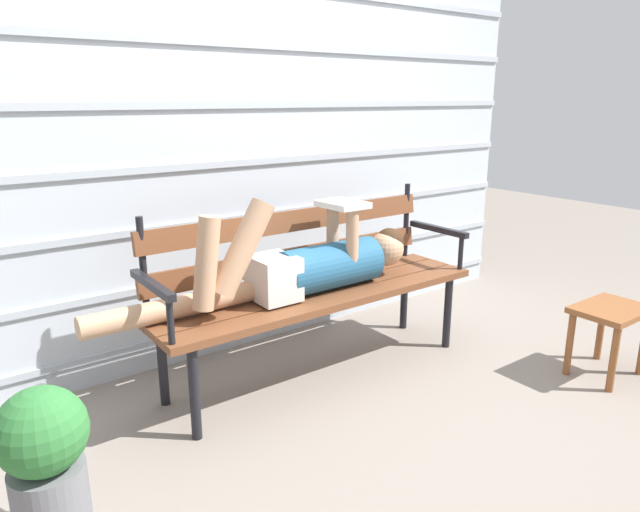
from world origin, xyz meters
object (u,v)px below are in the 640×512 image
(reclining_person, at_px, (306,265))
(footstool, at_px, (610,322))
(park_bench, at_px, (312,278))
(potted_plant, at_px, (46,461))

(reclining_person, bearing_deg, footstool, -35.35)
(park_bench, xyz_separation_m, reclining_person, (-0.09, -0.07, 0.10))
(park_bench, bearing_deg, footstool, -39.33)
(footstool, height_order, potted_plant, potted_plant)
(park_bench, height_order, reclining_person, reclining_person)
(park_bench, height_order, potted_plant, park_bench)
(park_bench, height_order, footstool, park_bench)
(park_bench, distance_m, reclining_person, 0.15)
(reclining_person, relative_size, footstool, 4.42)
(park_bench, bearing_deg, reclining_person, -141.33)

